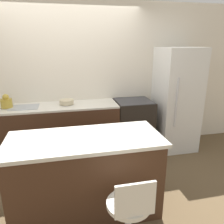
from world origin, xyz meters
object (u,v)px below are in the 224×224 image
object	(u,v)px
oven_range	(133,126)
mixing_bowl	(67,102)
refrigerator	(176,100)
stool_chair	(129,219)
kettle	(6,102)

from	to	relation	value
oven_range	mixing_bowl	xyz separation A→B (m)	(-1.16, 0.03, 0.51)
refrigerator	stool_chair	xyz separation A→B (m)	(-1.49, -2.02, -0.49)
stool_chair	mixing_bowl	size ratio (longest dim) A/B	3.85
oven_range	refrigerator	size ratio (longest dim) A/B	0.51
oven_range	stool_chair	bearing A→B (deg)	-108.77
stool_chair	mixing_bowl	world-z (taller)	mixing_bowl
oven_range	mixing_bowl	distance (m)	1.27
oven_range	refrigerator	world-z (taller)	refrigerator
refrigerator	stool_chair	bearing A→B (deg)	-126.48
refrigerator	kettle	bearing A→B (deg)	178.50
kettle	mixing_bowl	xyz separation A→B (m)	(0.92, 0.00, -0.05)
mixing_bowl	stool_chair	bearing A→B (deg)	-77.68
kettle	stool_chair	bearing A→B (deg)	-56.66
oven_range	kettle	xyz separation A→B (m)	(-2.08, 0.03, 0.56)
oven_range	stool_chair	distance (m)	2.18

